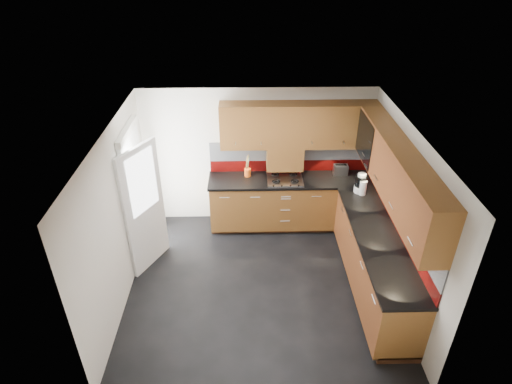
{
  "coord_description": "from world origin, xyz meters",
  "views": [
    {
      "loc": [
        -0.18,
        -4.68,
        4.45
      ],
      "look_at": [
        -0.05,
        0.65,
        1.21
      ],
      "focal_mm": 30.0,
      "sensor_mm": 36.0,
      "label": 1
    }
  ],
  "objects_px": {
    "utensil_pot": "(248,171)",
    "food_processor": "(361,184)",
    "toaster": "(341,170)",
    "gas_hob": "(285,179)"
  },
  "relations": [
    {
      "from": "utensil_pot",
      "to": "toaster",
      "type": "bearing_deg",
      "value": 1.01
    },
    {
      "from": "gas_hob",
      "to": "toaster",
      "type": "xyz_separation_m",
      "value": [
        0.95,
        0.17,
        0.07
      ]
    },
    {
      "from": "gas_hob",
      "to": "utensil_pot",
      "type": "bearing_deg",
      "value": 166.81
    },
    {
      "from": "utensil_pot",
      "to": "food_processor",
      "type": "xyz_separation_m",
      "value": [
        1.77,
        -0.56,
        0.06
      ]
    },
    {
      "from": "toaster",
      "to": "food_processor",
      "type": "distance_m",
      "value": 0.62
    },
    {
      "from": "utensil_pot",
      "to": "food_processor",
      "type": "height_order",
      "value": "utensil_pot"
    },
    {
      "from": "toaster",
      "to": "gas_hob",
      "type": "bearing_deg",
      "value": -169.77
    },
    {
      "from": "toaster",
      "to": "utensil_pot",
      "type": "bearing_deg",
      "value": -178.99
    },
    {
      "from": "utensil_pot",
      "to": "food_processor",
      "type": "bearing_deg",
      "value": -17.48
    },
    {
      "from": "gas_hob",
      "to": "food_processor",
      "type": "relative_size",
      "value": 1.81
    }
  ]
}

